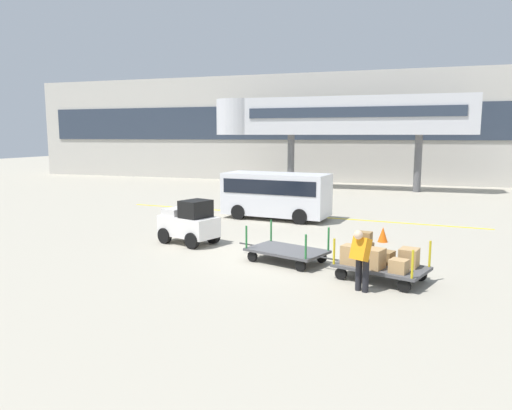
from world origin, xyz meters
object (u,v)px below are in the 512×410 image
at_px(safety_cone_far, 383,234).
at_px(baggage_cart_middle, 378,259).
at_px(baggage_tug, 189,223).
at_px(baggage_handler, 361,258).
at_px(shuttle_van, 276,192).
at_px(baggage_cart_lead, 287,251).

bearing_deg(safety_cone_far, baggage_cart_middle, -88.15).
height_order(baggage_cart_middle, safety_cone_far, baggage_cart_middle).
bearing_deg(baggage_cart_middle, baggage_tug, 160.45).
height_order(baggage_tug, baggage_handler, baggage_tug).
xyz_separation_m(shuttle_van, safety_cone_far, (4.99, -3.52, -0.96)).
bearing_deg(shuttle_van, baggage_tug, -104.58).
relative_size(baggage_cart_middle, safety_cone_far, 5.58).
relative_size(baggage_cart_middle, shuttle_van, 0.62).
xyz_separation_m(baggage_cart_lead, baggage_cart_middle, (2.76, -0.98, 0.21)).
bearing_deg(safety_cone_far, baggage_handler, -91.83).
relative_size(shuttle_van, safety_cone_far, 9.07).
distance_m(baggage_handler, safety_cone_far, 5.96).
bearing_deg(baggage_handler, shuttle_van, 116.94).
bearing_deg(safety_cone_far, shuttle_van, 144.79).
height_order(baggage_handler, shuttle_van, shuttle_van).
distance_m(baggage_cart_middle, shuttle_van, 9.77).
height_order(baggage_tug, safety_cone_far, baggage_tug).
bearing_deg(baggage_cart_middle, baggage_cart_lead, 160.40).
height_order(baggage_cart_middle, baggage_handler, baggage_handler).
xyz_separation_m(baggage_cart_lead, shuttle_van, (-2.38, 7.29, 0.89)).
xyz_separation_m(baggage_cart_middle, shuttle_van, (-5.14, 8.27, 0.68)).
xyz_separation_m(baggage_tug, baggage_cart_lead, (3.92, -1.39, -0.41)).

